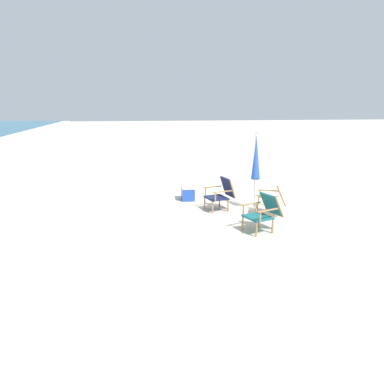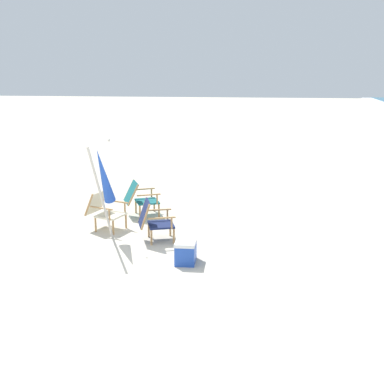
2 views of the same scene
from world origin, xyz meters
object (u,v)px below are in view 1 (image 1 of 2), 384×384
(beach_chair_far_center, at_px, (264,211))
(beach_chair_mid_center, at_px, (273,198))
(beach_chair_back_left, at_px, (222,193))
(umbrella_furled_blue, at_px, (256,158))
(cooler_box, at_px, (188,193))

(beach_chair_far_center, height_order, beach_chair_mid_center, beach_chair_mid_center)
(beach_chair_far_center, xyz_separation_m, beach_chair_back_left, (1.66, 0.59, 0.01))
(beach_chair_far_center, distance_m, umbrella_furled_blue, 2.04)
(beach_chair_far_center, height_order, umbrella_furled_blue, umbrella_furled_blue)
(beach_chair_far_center, bearing_deg, cooler_box, 26.25)
(beach_chair_back_left, bearing_deg, beach_chair_far_center, -160.36)
(beach_chair_mid_center, relative_size, cooler_box, 1.78)
(beach_chair_mid_center, xyz_separation_m, umbrella_furled_blue, (0.79, 0.23, 0.87))
(umbrella_furled_blue, height_order, cooler_box, umbrella_furled_blue)
(beach_chair_far_center, xyz_separation_m, beach_chair_mid_center, (1.03, -0.55, 0.00))
(beach_chair_far_center, bearing_deg, beach_chair_mid_center, -27.88)
(beach_chair_mid_center, bearing_deg, beach_chair_far_center, 152.12)
(beach_chair_far_center, bearing_deg, umbrella_furled_blue, -9.82)
(beach_chair_mid_center, distance_m, cooler_box, 2.54)
(umbrella_furled_blue, xyz_separation_m, cooler_box, (0.90, 1.65, -1.09))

